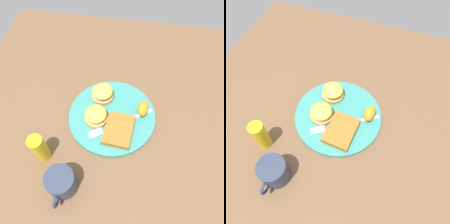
{
  "view_description": "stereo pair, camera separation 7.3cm",
  "coord_description": "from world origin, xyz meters",
  "views": [
    {
      "loc": [
        0.38,
        0.06,
        0.66
      ],
      "look_at": [
        0.0,
        0.0,
        0.03
      ],
      "focal_mm": 35.0,
      "sensor_mm": 36.0,
      "label": 1
    },
    {
      "loc": [
        0.36,
        0.13,
        0.66
      ],
      "look_at": [
        0.0,
        0.0,
        0.03
      ],
      "focal_mm": 35.0,
      "sensor_mm": 36.0,
      "label": 2
    }
  ],
  "objects": [
    {
      "name": "ground_plane",
      "position": [
        0.0,
        0.0,
        0.0
      ],
      "size": [
        1.1,
        1.1,
        0.0
      ],
      "primitive_type": "plane",
      "color": "brown"
    },
    {
      "name": "plate",
      "position": [
        0.0,
        0.0,
        0.01
      ],
      "size": [
        0.3,
        0.3,
        0.01
      ],
      "primitive_type": "cylinder",
      "color": "teal",
      "rests_on": "ground_plane"
    },
    {
      "name": "sandwich_benedict_left",
      "position": [
        -0.07,
        -0.04,
        0.04
      ],
      "size": [
        0.08,
        0.08,
        0.05
      ],
      "color": "tan",
      "rests_on": "plate"
    },
    {
      "name": "sandwich_benedict_right",
      "position": [
        0.02,
        -0.05,
        0.04
      ],
      "size": [
        0.08,
        0.08,
        0.05
      ],
      "color": "tan",
      "rests_on": "plate"
    },
    {
      "name": "hashbrown_patty",
      "position": [
        0.06,
        0.03,
        0.02
      ],
      "size": [
        0.12,
        0.1,
        0.02
      ],
      "primitive_type": "cube",
      "rotation": [
        0.0,
        0.0,
        -0.08
      ],
      "color": "#A16524",
      "rests_on": "plate"
    },
    {
      "name": "orange_wedge",
      "position": [
        -0.03,
        0.1,
        0.04
      ],
      "size": [
        0.06,
        0.04,
        0.04
      ],
      "primitive_type": "ellipsoid",
      "rotation": [
        0.0,
        0.0,
        6.22
      ],
      "color": "orange",
      "rests_on": "plate"
    },
    {
      "name": "fork",
      "position": [
        0.03,
        0.02,
        0.02
      ],
      "size": [
        0.15,
        0.21,
        0.0
      ],
      "color": "silver",
      "rests_on": "plate"
    },
    {
      "name": "cup",
      "position": [
        0.26,
        -0.1,
        0.04
      ],
      "size": [
        0.11,
        0.08,
        0.08
      ],
      "color": "#2D384C",
      "rests_on": "ground_plane"
    },
    {
      "name": "condiment_bottle",
      "position": [
        0.17,
        -0.19,
        0.06
      ],
      "size": [
        0.04,
        0.04,
        0.11
      ],
      "primitive_type": "cylinder",
      "color": "gold",
      "rests_on": "ground_plane"
    }
  ]
}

